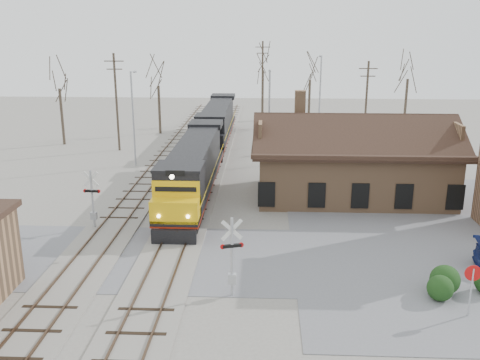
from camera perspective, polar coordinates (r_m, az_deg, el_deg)
name	(u,v)px	position (r m, az deg, el deg)	size (l,w,h in m)	color
ground	(169,257)	(30.88, -7.56, -8.19)	(140.00, 140.00, 0.00)	gray
road	(169,257)	(30.87, -7.57, -8.16)	(60.00, 9.00, 0.03)	slate
parking_lot	(467,236)	(36.35, 23.02, -5.54)	(22.00, 26.00, 0.03)	slate
track_main	(201,182)	(44.80, -4.23, -0.23)	(3.40, 90.00, 0.24)	gray
track_siding	(147,181)	(45.55, -9.86, -0.15)	(3.40, 90.00, 0.24)	gray
depot	(352,166)	(41.50, 11.86, 1.50)	(15.20, 9.31, 7.90)	#946D4D
locomotive_lead	(193,169)	(40.24, -5.00, 1.14)	(2.92, 19.55, 4.34)	black
locomotive_trailing	(217,123)	(59.49, -2.48, 6.07)	(2.92, 19.55, 4.11)	black
crossbuck_near	(232,260)	(25.77, -0.86, -8.52)	(1.12, 0.41, 4.03)	#A5A8AD
crossbuck_far	(93,202)	(35.38, -15.44, -2.23)	(1.12, 0.30, 3.93)	#A5A8AD
do_not_enter_sign	(472,282)	(26.20, 23.51, -9.93)	(0.75, 0.09, 2.52)	#A5A8AD
hedge_a	(440,288)	(27.63, 20.58, -10.75)	(1.25, 1.25, 1.25)	black
hedge_b	(445,280)	(28.32, 21.02, -9.90)	(1.45, 1.45, 1.45)	black
streetlight_a	(133,113)	(50.49, -11.31, 6.98)	(0.25, 2.04, 8.72)	#A5A8AD
streetlight_b	(269,113)	(49.62, 3.13, 7.18)	(0.25, 2.04, 8.84)	#A5A8AD
streetlight_c	(320,94)	(60.99, 8.51, 9.04)	(0.25, 2.04, 9.54)	#A5A8AD
utility_pole_a	(116,101)	(57.07, -13.04, 8.25)	(2.00, 0.24, 10.02)	#382D23
utility_pole_b	(262,80)	(74.37, 2.40, 10.66)	(2.00, 0.24, 10.71)	#382D23
utility_pole_c	(366,101)	(60.21, 13.31, 8.16)	(2.00, 0.24, 9.06)	#382D23
tree_a	(59,79)	(61.55, -18.79, 10.14)	(4.09, 4.09, 10.02)	#382D23
tree_b	(158,78)	(65.37, -8.74, 10.74)	(3.86, 3.86, 9.45)	#382D23
tree_c	(263,63)	(73.80, 2.47, 12.40)	(4.52, 4.52, 11.07)	#382D23
tree_d	(310,73)	(70.97, 7.50, 11.29)	(3.93, 3.93, 9.62)	#382D23
tree_e	(409,70)	(67.69, 17.54, 11.15)	(4.38, 4.38, 10.73)	#382D23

